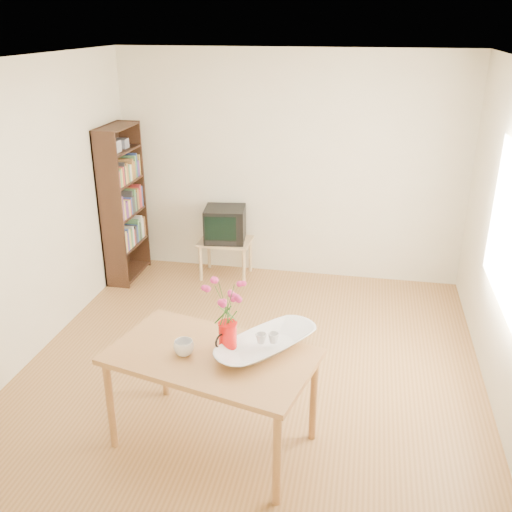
% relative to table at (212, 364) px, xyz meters
% --- Properties ---
extents(room, '(4.50, 4.50, 4.50)m').
position_rel_table_xyz_m(room, '(0.11, 0.89, 0.63)').
color(room, olive).
rests_on(room, ground).
extents(table, '(1.55, 1.11, 0.75)m').
position_rel_table_xyz_m(table, '(0.00, 0.00, 0.00)').
color(table, '#9E6836').
rests_on(table, ground).
extents(tv_stand, '(0.60, 0.45, 0.46)m').
position_rel_table_xyz_m(tv_stand, '(-0.62, 2.86, -0.28)').
color(tv_stand, tan).
rests_on(tv_stand, ground).
extents(bookshelf, '(0.28, 0.70, 1.80)m').
position_rel_table_xyz_m(bookshelf, '(-1.77, 2.64, 0.17)').
color(bookshelf, black).
rests_on(bookshelf, ground).
extents(pitcher, '(0.15, 0.21, 0.22)m').
position_rel_table_xyz_m(pitcher, '(0.10, 0.07, 0.18)').
color(pitcher, red).
rests_on(pitcher, table).
extents(flowers, '(0.25, 0.25, 0.36)m').
position_rel_table_xyz_m(flowers, '(0.10, 0.07, 0.47)').
color(flowers, '#E43583').
rests_on(flowers, pitcher).
extents(mug, '(0.17, 0.17, 0.11)m').
position_rel_table_xyz_m(mug, '(-0.18, -0.04, 0.14)').
color(mug, white).
rests_on(mug, table).
extents(bowl, '(0.74, 0.74, 0.50)m').
position_rel_table_xyz_m(bowl, '(0.36, 0.14, 0.33)').
color(bowl, white).
rests_on(bowl, table).
extents(teacup_a, '(0.09, 0.09, 0.06)m').
position_rel_table_xyz_m(teacup_a, '(0.32, 0.14, 0.28)').
color(teacup_a, white).
rests_on(teacup_a, bowl).
extents(teacup_b, '(0.09, 0.09, 0.06)m').
position_rel_table_xyz_m(teacup_b, '(0.41, 0.16, 0.28)').
color(teacup_b, white).
rests_on(teacup_b, bowl).
extents(television, '(0.51, 0.48, 0.40)m').
position_rel_table_xyz_m(television, '(-0.62, 2.87, -0.00)').
color(television, black).
rests_on(television, tv_stand).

